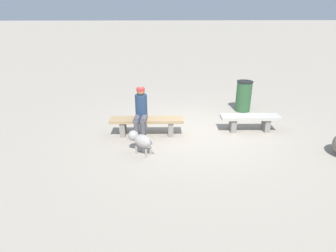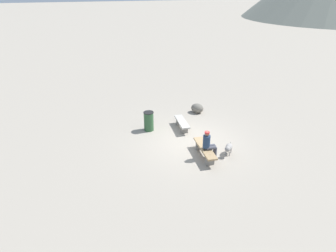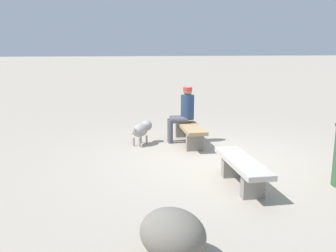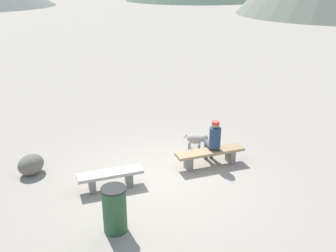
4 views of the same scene
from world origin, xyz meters
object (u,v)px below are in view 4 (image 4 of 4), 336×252
at_px(dog, 197,139).
at_px(boulder, 31,164).
at_px(bench_left, 110,177).
at_px(trash_bin, 115,209).
at_px(bench_right, 210,155).
at_px(seated_person, 214,139).

bearing_deg(dog, boulder, -144.35).
bearing_deg(bench_left, trash_bin, -98.62).
bearing_deg(boulder, dog, -4.04).
relative_size(dog, trash_bin, 0.62).
height_order(bench_right, seated_person, seated_person).
bearing_deg(trash_bin, boulder, 114.15).
xyz_separation_m(dog, trash_bin, (-3.16, -2.76, 0.15)).
distance_m(trash_bin, boulder, 3.38).
relative_size(bench_right, dog, 3.11).
distance_m(bench_right, boulder, 4.62).
relative_size(bench_left, boulder, 2.20).
bearing_deg(seated_person, bench_left, -169.11).
distance_m(dog, trash_bin, 4.20).
bearing_deg(bench_left, boulder, 141.74).
relative_size(bench_left, dog, 2.59).
relative_size(seated_person, dog, 2.08).
distance_m(seated_person, dog, 1.01).
xyz_separation_m(bench_right, seated_person, (0.14, 0.09, 0.38)).
bearing_deg(bench_left, bench_right, 4.96).
height_order(seated_person, trash_bin, seated_person).
bearing_deg(boulder, seated_person, -15.49).
bearing_deg(bench_right, dog, 85.66).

